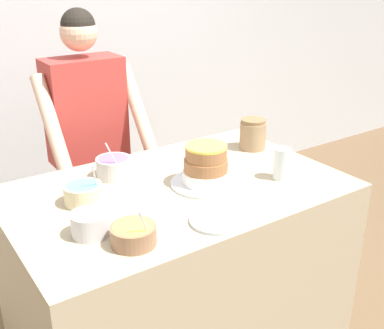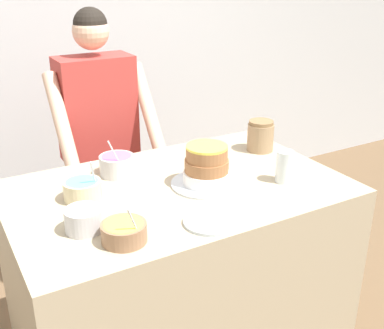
{
  "view_description": "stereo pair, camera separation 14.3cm",
  "coord_description": "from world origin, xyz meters",
  "px_view_note": "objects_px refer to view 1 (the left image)",
  "views": [
    {
      "loc": [
        -0.98,
        -1.11,
        1.76
      ],
      "look_at": [
        0.05,
        0.4,
        1.0
      ],
      "focal_mm": 45.0,
      "sensor_mm": 36.0,
      "label": 1
    },
    {
      "loc": [
        -0.86,
        -1.18,
        1.76
      ],
      "look_at": [
        0.05,
        0.4,
        1.0
      ],
      "focal_mm": 45.0,
      "sensor_mm": 36.0,
      "label": 2
    }
  ],
  "objects_px": {
    "cake": "(206,167)",
    "frosting_bowl_blue": "(83,193)",
    "drinking_glass": "(282,164)",
    "person_baker": "(88,130)",
    "stoneware_jar": "(253,134)",
    "frosting_bowl_yellow": "(133,234)",
    "frosting_bowl_purple": "(114,167)",
    "ceramic_plate": "(217,221)",
    "frosting_bowl_white": "(90,223)"
  },
  "relations": [
    {
      "from": "cake",
      "to": "frosting_bowl_blue",
      "type": "bearing_deg",
      "value": 165.62
    },
    {
      "from": "person_baker",
      "to": "ceramic_plate",
      "type": "bearing_deg",
      "value": -89.04
    },
    {
      "from": "frosting_bowl_purple",
      "to": "stoneware_jar",
      "type": "distance_m",
      "value": 0.74
    },
    {
      "from": "frosting_bowl_yellow",
      "to": "frosting_bowl_purple",
      "type": "distance_m",
      "value": 0.57
    },
    {
      "from": "frosting_bowl_white",
      "to": "drinking_glass",
      "type": "bearing_deg",
      "value": -1.54
    },
    {
      "from": "stoneware_jar",
      "to": "cake",
      "type": "bearing_deg",
      "value": -154.04
    },
    {
      "from": "frosting_bowl_blue",
      "to": "frosting_bowl_yellow",
      "type": "bearing_deg",
      "value": -86.54
    },
    {
      "from": "person_baker",
      "to": "drinking_glass",
      "type": "distance_m",
      "value": 1.09
    },
    {
      "from": "cake",
      "to": "frosting_bowl_white",
      "type": "height_order",
      "value": "cake"
    },
    {
      "from": "cake",
      "to": "frosting_bowl_blue",
      "type": "height_order",
      "value": "cake"
    },
    {
      "from": "frosting_bowl_yellow",
      "to": "drinking_glass",
      "type": "height_order",
      "value": "frosting_bowl_yellow"
    },
    {
      "from": "drinking_glass",
      "to": "stoneware_jar",
      "type": "bearing_deg",
      "value": 68.41
    },
    {
      "from": "frosting_bowl_white",
      "to": "stoneware_jar",
      "type": "relative_size",
      "value": 0.86
    },
    {
      "from": "person_baker",
      "to": "frosting_bowl_purple",
      "type": "distance_m",
      "value": 0.57
    },
    {
      "from": "frosting_bowl_white",
      "to": "stoneware_jar",
      "type": "distance_m",
      "value": 1.07
    },
    {
      "from": "person_baker",
      "to": "frosting_bowl_white",
      "type": "relative_size",
      "value": 11.75
    },
    {
      "from": "cake",
      "to": "frosting_bowl_purple",
      "type": "xyz_separation_m",
      "value": [
        -0.29,
        0.29,
        -0.03
      ]
    },
    {
      "from": "frosting_bowl_purple",
      "to": "ceramic_plate",
      "type": "relative_size",
      "value": 0.91
    },
    {
      "from": "drinking_glass",
      "to": "ceramic_plate",
      "type": "xyz_separation_m",
      "value": [
        -0.46,
        -0.15,
        -0.06
      ]
    },
    {
      "from": "frosting_bowl_blue",
      "to": "stoneware_jar",
      "type": "relative_size",
      "value": 1.15
    },
    {
      "from": "frosting_bowl_yellow",
      "to": "frosting_bowl_white",
      "type": "relative_size",
      "value": 1.17
    },
    {
      "from": "frosting_bowl_purple",
      "to": "ceramic_plate",
      "type": "distance_m",
      "value": 0.59
    },
    {
      "from": "frosting_bowl_blue",
      "to": "drinking_glass",
      "type": "bearing_deg",
      "value": -18.07
    },
    {
      "from": "cake",
      "to": "person_baker",
      "type": "bearing_deg",
      "value": 101.72
    },
    {
      "from": "person_baker",
      "to": "frosting_bowl_blue",
      "type": "xyz_separation_m",
      "value": [
        -0.32,
        -0.72,
        0.0
      ]
    },
    {
      "from": "frosting_bowl_purple",
      "to": "ceramic_plate",
      "type": "xyz_separation_m",
      "value": [
        0.13,
        -0.58,
        -0.04
      ]
    },
    {
      "from": "frosting_bowl_white",
      "to": "frosting_bowl_yellow",
      "type": "bearing_deg",
      "value": -55.09
    },
    {
      "from": "frosting_bowl_white",
      "to": "ceramic_plate",
      "type": "distance_m",
      "value": 0.45
    },
    {
      "from": "frosting_bowl_purple",
      "to": "frosting_bowl_blue",
      "type": "bearing_deg",
      "value": -142.32
    },
    {
      "from": "drinking_glass",
      "to": "stoneware_jar",
      "type": "relative_size",
      "value": 0.9
    },
    {
      "from": "frosting_bowl_blue",
      "to": "stoneware_jar",
      "type": "xyz_separation_m",
      "value": [
        0.94,
        0.09,
        0.03
      ]
    },
    {
      "from": "frosting_bowl_yellow",
      "to": "drinking_glass",
      "type": "bearing_deg",
      "value": 8.21
    },
    {
      "from": "frosting_bowl_yellow",
      "to": "person_baker",
      "type": "bearing_deg",
      "value": 74.69
    },
    {
      "from": "frosting_bowl_blue",
      "to": "stoneware_jar",
      "type": "bearing_deg",
      "value": 5.44
    },
    {
      "from": "stoneware_jar",
      "to": "drinking_glass",
      "type": "bearing_deg",
      "value": -111.59
    },
    {
      "from": "person_baker",
      "to": "frosting_bowl_blue",
      "type": "distance_m",
      "value": 0.79
    },
    {
      "from": "frosting_bowl_yellow",
      "to": "frosting_bowl_purple",
      "type": "bearing_deg",
      "value": 70.85
    },
    {
      "from": "ceramic_plate",
      "to": "stoneware_jar",
      "type": "bearing_deg",
      "value": 39.93
    },
    {
      "from": "drinking_glass",
      "to": "person_baker",
      "type": "bearing_deg",
      "value": 116.2
    },
    {
      "from": "person_baker",
      "to": "stoneware_jar",
      "type": "height_order",
      "value": "person_baker"
    },
    {
      "from": "cake",
      "to": "frosting_bowl_yellow",
      "type": "distance_m",
      "value": 0.54
    },
    {
      "from": "person_baker",
      "to": "frosting_bowl_yellow",
      "type": "xyz_separation_m",
      "value": [
        -0.3,
        -1.09,
        -0.0
      ]
    },
    {
      "from": "frosting_bowl_yellow",
      "to": "frosting_bowl_purple",
      "type": "relative_size",
      "value": 0.86
    },
    {
      "from": "frosting_bowl_white",
      "to": "frosting_bowl_blue",
      "type": "relative_size",
      "value": 0.75
    },
    {
      "from": "cake",
      "to": "frosting_bowl_white",
      "type": "xyz_separation_m",
      "value": [
        -0.57,
        -0.11,
        -0.03
      ]
    },
    {
      "from": "frosting_bowl_yellow",
      "to": "ceramic_plate",
      "type": "xyz_separation_m",
      "value": [
        0.32,
        -0.04,
        -0.03
      ]
    },
    {
      "from": "drinking_glass",
      "to": "stoneware_jar",
      "type": "height_order",
      "value": "stoneware_jar"
    },
    {
      "from": "drinking_glass",
      "to": "stoneware_jar",
      "type": "xyz_separation_m",
      "value": [
        0.14,
        0.35,
        0.01
      ]
    },
    {
      "from": "frosting_bowl_blue",
      "to": "drinking_glass",
      "type": "distance_m",
      "value": 0.85
    },
    {
      "from": "person_baker",
      "to": "frosting_bowl_blue",
      "type": "height_order",
      "value": "person_baker"
    }
  ]
}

